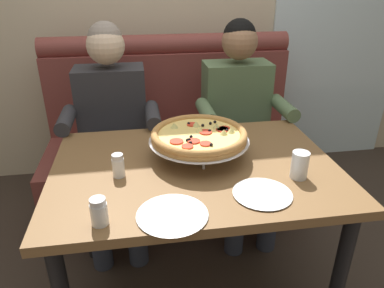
{
  "coord_description": "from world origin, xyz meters",
  "views": [
    {
      "loc": [
        -0.23,
        -1.34,
        1.51
      ],
      "look_at": [
        -0.01,
        -0.0,
        0.86
      ],
      "focal_mm": 33.58,
      "sensor_mm": 36.0,
      "label": 1
    }
  ],
  "objects_px": {
    "shaker_pepper_flakes": "(118,167)",
    "diner_left": "(113,125)",
    "plate_near_right": "(262,192)",
    "diner_right": "(240,117)",
    "dining_table": "(195,184)",
    "pizza": "(199,136)",
    "plate_near_left": "(172,213)",
    "booth_bench": "(174,148)",
    "shaker_parmesan": "(99,213)",
    "drinking_glass": "(299,167)"
  },
  "relations": [
    {
      "from": "booth_bench",
      "to": "shaker_parmesan",
      "type": "height_order",
      "value": "booth_bench"
    },
    {
      "from": "plate_near_left",
      "to": "diner_left",
      "type": "bearing_deg",
      "value": 104.12
    },
    {
      "from": "plate_near_right",
      "to": "pizza",
      "type": "bearing_deg",
      "value": 117.87
    },
    {
      "from": "shaker_parmesan",
      "to": "plate_near_left",
      "type": "bearing_deg",
      "value": 1.27
    },
    {
      "from": "diner_right",
      "to": "drinking_glass",
      "type": "height_order",
      "value": "diner_right"
    },
    {
      "from": "shaker_pepper_flakes",
      "to": "drinking_glass",
      "type": "relative_size",
      "value": 0.88
    },
    {
      "from": "dining_table",
      "to": "diner_left",
      "type": "relative_size",
      "value": 0.96
    },
    {
      "from": "pizza",
      "to": "plate_near_right",
      "type": "bearing_deg",
      "value": -62.13
    },
    {
      "from": "diner_left",
      "to": "drinking_glass",
      "type": "height_order",
      "value": "diner_left"
    },
    {
      "from": "dining_table",
      "to": "shaker_parmesan",
      "type": "distance_m",
      "value": 0.53
    },
    {
      "from": "booth_bench",
      "to": "shaker_parmesan",
      "type": "xyz_separation_m",
      "value": [
        -0.38,
        -1.24,
        0.4
      ]
    },
    {
      "from": "diner_right",
      "to": "plate_near_right",
      "type": "distance_m",
      "value": 0.92
    },
    {
      "from": "plate_near_left",
      "to": "drinking_glass",
      "type": "bearing_deg",
      "value": 18.03
    },
    {
      "from": "plate_near_left",
      "to": "plate_near_right",
      "type": "distance_m",
      "value": 0.35
    },
    {
      "from": "diner_right",
      "to": "plate_near_left",
      "type": "distance_m",
      "value": 1.1
    },
    {
      "from": "shaker_parmesan",
      "to": "plate_near_left",
      "type": "xyz_separation_m",
      "value": [
        0.24,
        0.01,
        -0.03
      ]
    },
    {
      "from": "booth_bench",
      "to": "pizza",
      "type": "relative_size",
      "value": 3.81
    },
    {
      "from": "plate_near_left",
      "to": "booth_bench",
      "type": "bearing_deg",
      "value": 83.74
    },
    {
      "from": "diner_left",
      "to": "plate_near_right",
      "type": "relative_size",
      "value": 5.7
    },
    {
      "from": "diner_left",
      "to": "shaker_parmesan",
      "type": "distance_m",
      "value": 0.98
    },
    {
      "from": "plate_near_left",
      "to": "drinking_glass",
      "type": "relative_size",
      "value": 2.21
    },
    {
      "from": "booth_bench",
      "to": "shaker_pepper_flakes",
      "type": "distance_m",
      "value": 1.07
    },
    {
      "from": "diner_right",
      "to": "shaker_parmesan",
      "type": "bearing_deg",
      "value": -127.72
    },
    {
      "from": "shaker_parmesan",
      "to": "drinking_glass",
      "type": "xyz_separation_m",
      "value": [
        0.77,
        0.18,
        0.01
      ]
    },
    {
      "from": "diner_left",
      "to": "pizza",
      "type": "distance_m",
      "value": 0.71
    },
    {
      "from": "dining_table",
      "to": "shaker_pepper_flakes",
      "type": "bearing_deg",
      "value": -172.3
    },
    {
      "from": "booth_bench",
      "to": "plate_near_left",
      "type": "distance_m",
      "value": 1.3
    },
    {
      "from": "diner_right",
      "to": "dining_table",
      "type": "bearing_deg",
      "value": -121.01
    },
    {
      "from": "plate_near_left",
      "to": "diner_right",
      "type": "bearing_deg",
      "value": 62.04
    },
    {
      "from": "diner_right",
      "to": "plate_near_right",
      "type": "xyz_separation_m",
      "value": [
        -0.17,
        -0.9,
        0.06
      ]
    },
    {
      "from": "pizza",
      "to": "shaker_pepper_flakes",
      "type": "relative_size",
      "value": 4.49
    },
    {
      "from": "dining_table",
      "to": "booth_bench",
      "type": "bearing_deg",
      "value": 90.0
    },
    {
      "from": "booth_bench",
      "to": "drinking_glass",
      "type": "xyz_separation_m",
      "value": [
        0.4,
        -1.07,
        0.41
      ]
    },
    {
      "from": "dining_table",
      "to": "shaker_parmesan",
      "type": "bearing_deg",
      "value": -137.46
    },
    {
      "from": "diner_right",
      "to": "shaker_pepper_flakes",
      "type": "distance_m",
      "value": 0.98
    },
    {
      "from": "plate_near_right",
      "to": "plate_near_left",
      "type": "bearing_deg",
      "value": -167.79
    },
    {
      "from": "booth_bench",
      "to": "diner_right",
      "type": "relative_size",
      "value": 1.33
    },
    {
      "from": "shaker_pepper_flakes",
      "to": "drinking_glass",
      "type": "distance_m",
      "value": 0.73
    },
    {
      "from": "plate_near_right",
      "to": "drinking_glass",
      "type": "distance_m",
      "value": 0.21
    },
    {
      "from": "shaker_parmesan",
      "to": "drinking_glass",
      "type": "distance_m",
      "value": 0.79
    },
    {
      "from": "diner_left",
      "to": "diner_right",
      "type": "distance_m",
      "value": 0.76
    },
    {
      "from": "dining_table",
      "to": "diner_left",
      "type": "xyz_separation_m",
      "value": [
        -0.38,
        0.63,
        0.05
      ]
    },
    {
      "from": "shaker_pepper_flakes",
      "to": "diner_left",
      "type": "bearing_deg",
      "value": 94.97
    },
    {
      "from": "diner_left",
      "to": "pizza",
      "type": "bearing_deg",
      "value": -53.56
    },
    {
      "from": "plate_near_left",
      "to": "shaker_parmesan",
      "type": "bearing_deg",
      "value": -178.73
    },
    {
      "from": "dining_table",
      "to": "pizza",
      "type": "relative_size",
      "value": 2.75
    },
    {
      "from": "plate_near_right",
      "to": "shaker_parmesan",
      "type": "bearing_deg",
      "value": -172.2
    },
    {
      "from": "shaker_pepper_flakes",
      "to": "drinking_glass",
      "type": "height_order",
      "value": "drinking_glass"
    },
    {
      "from": "dining_table",
      "to": "plate_near_left",
      "type": "distance_m",
      "value": 0.38
    },
    {
      "from": "shaker_pepper_flakes",
      "to": "plate_near_right",
      "type": "bearing_deg",
      "value": -22.55
    }
  ]
}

